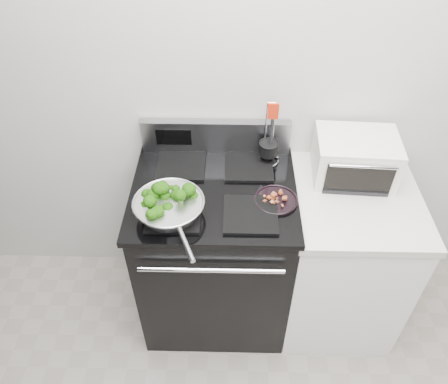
{
  "coord_description": "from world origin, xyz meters",
  "views": [
    {
      "loc": [
        -0.22,
        -0.12,
        2.35
      ],
      "look_at": [
        -0.25,
        1.36,
        0.98
      ],
      "focal_mm": 35.0,
      "sensor_mm": 36.0,
      "label": 1
    }
  ],
  "objects_px": {
    "skillet": "(169,206)",
    "bacon_plate": "(276,198)",
    "toaster_oven": "(355,158)",
    "gas_range": "(215,251)",
    "utensil_holder": "(268,151)"
  },
  "relations": [
    {
      "from": "gas_range",
      "to": "utensil_holder",
      "type": "height_order",
      "value": "utensil_holder"
    },
    {
      "from": "bacon_plate",
      "to": "toaster_oven",
      "type": "height_order",
      "value": "toaster_oven"
    },
    {
      "from": "gas_range",
      "to": "bacon_plate",
      "type": "bearing_deg",
      "value": -15.12
    },
    {
      "from": "skillet",
      "to": "toaster_oven",
      "type": "xyz_separation_m",
      "value": [
        0.87,
        0.32,
        0.03
      ]
    },
    {
      "from": "skillet",
      "to": "bacon_plate",
      "type": "bearing_deg",
      "value": -10.78
    },
    {
      "from": "gas_range",
      "to": "skillet",
      "type": "height_order",
      "value": "gas_range"
    },
    {
      "from": "gas_range",
      "to": "skillet",
      "type": "bearing_deg",
      "value": -137.05
    },
    {
      "from": "utensil_holder",
      "to": "bacon_plate",
      "type": "bearing_deg",
      "value": -84.02
    },
    {
      "from": "gas_range",
      "to": "utensil_holder",
      "type": "distance_m",
      "value": 0.63
    },
    {
      "from": "utensil_holder",
      "to": "toaster_oven",
      "type": "bearing_deg",
      "value": -7.49
    },
    {
      "from": "skillet",
      "to": "bacon_plate",
      "type": "relative_size",
      "value": 2.4
    },
    {
      "from": "toaster_oven",
      "to": "gas_range",
      "type": "bearing_deg",
      "value": -164.37
    },
    {
      "from": "skillet",
      "to": "bacon_plate",
      "type": "xyz_separation_m",
      "value": [
        0.48,
        0.1,
        -0.03
      ]
    },
    {
      "from": "skillet",
      "to": "toaster_oven",
      "type": "bearing_deg",
      "value": -1.89
    },
    {
      "from": "gas_range",
      "to": "skillet",
      "type": "relative_size",
      "value": 2.34
    }
  ]
}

